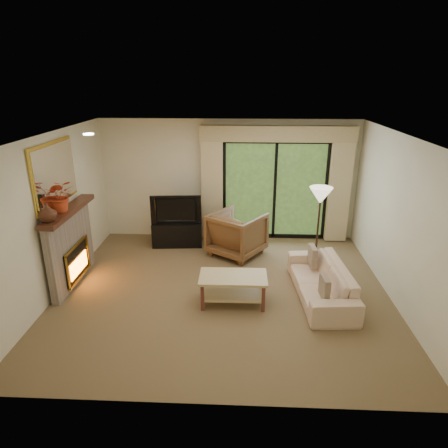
{
  "coord_description": "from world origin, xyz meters",
  "views": [
    {
      "loc": [
        0.29,
        -5.94,
        3.42
      ],
      "look_at": [
        0.0,
        0.3,
        1.1
      ],
      "focal_mm": 32.0,
      "sensor_mm": 36.0,
      "label": 1
    }
  ],
  "objects_px": {
    "media_console": "(177,233)",
    "sofa": "(321,281)",
    "armchair": "(237,234)",
    "coffee_table": "(233,289)"
  },
  "relations": [
    {
      "from": "media_console",
      "to": "coffee_table",
      "type": "distance_m",
      "value": 2.63
    },
    {
      "from": "coffee_table",
      "to": "armchair",
      "type": "bearing_deg",
      "value": 88.59
    },
    {
      "from": "media_console",
      "to": "sofa",
      "type": "relative_size",
      "value": 0.54
    },
    {
      "from": "media_console",
      "to": "armchair",
      "type": "xyz_separation_m",
      "value": [
        1.28,
        -0.43,
        0.18
      ]
    },
    {
      "from": "media_console",
      "to": "sofa",
      "type": "xyz_separation_m",
      "value": [
        2.68,
        -2.04,
        0.02
      ]
    },
    {
      "from": "media_console",
      "to": "sofa",
      "type": "distance_m",
      "value": 3.37
    },
    {
      "from": "armchair",
      "to": "sofa",
      "type": "height_order",
      "value": "armchair"
    },
    {
      "from": "sofa",
      "to": "coffee_table",
      "type": "xyz_separation_m",
      "value": [
        -1.43,
        -0.27,
        -0.04
      ]
    },
    {
      "from": "coffee_table",
      "to": "sofa",
      "type": "bearing_deg",
      "value": 10.26
    },
    {
      "from": "sofa",
      "to": "armchair",
      "type": "bearing_deg",
      "value": -143.27
    }
  ]
}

